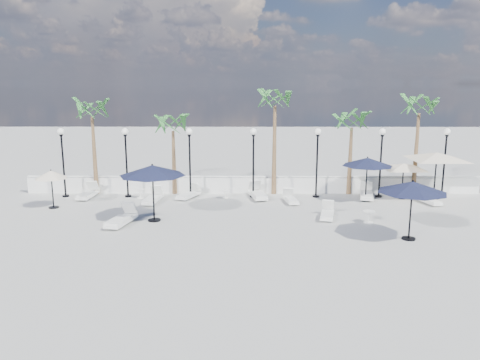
{
  "coord_description": "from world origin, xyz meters",
  "views": [
    {
      "loc": [
        -0.59,
        -18.88,
        6.2
      ],
      "look_at": [
        -0.72,
        3.91,
        1.5
      ],
      "focal_mm": 35.0,
      "sensor_mm": 36.0,
      "label": 1
    }
  ],
  "objects_px": {
    "lounger_5": "(291,199)",
    "parasol_cream_sq_b": "(404,164)",
    "parasol_navy_mid": "(367,162)",
    "parasol_cream_sq_a": "(437,153)",
    "lounger_6": "(327,213)",
    "parasol_cream_small": "(51,175)",
    "lounger_0": "(121,219)",
    "lounger_2": "(88,194)",
    "lounger_4": "(189,194)",
    "parasol_navy_left": "(152,171)",
    "lounger_1": "(153,198)",
    "lounger_8": "(366,194)",
    "lounger_3": "(258,193)",
    "parasol_navy_right": "(412,187)",
    "lounger_7": "(428,200)"
  },
  "relations": [
    {
      "from": "lounger_2",
      "to": "lounger_3",
      "type": "xyz_separation_m",
      "value": [
        9.4,
        0.0,
        0.02
      ]
    },
    {
      "from": "parasol_navy_left",
      "to": "parasol_navy_right",
      "type": "xyz_separation_m",
      "value": [
        10.83,
        -2.57,
        -0.19
      ]
    },
    {
      "from": "lounger_5",
      "to": "parasol_navy_left",
      "type": "distance_m",
      "value": 7.73
    },
    {
      "from": "lounger_2",
      "to": "parasol_navy_mid",
      "type": "xyz_separation_m",
      "value": [
        15.2,
        -0.57,
        1.87
      ]
    },
    {
      "from": "lounger_8",
      "to": "lounger_4",
      "type": "bearing_deg",
      "value": -167.09
    },
    {
      "from": "lounger_4",
      "to": "parasol_cream_sq_a",
      "type": "bearing_deg",
      "value": 23.15
    },
    {
      "from": "parasol_navy_left",
      "to": "parasol_navy_mid",
      "type": "relative_size",
      "value": 1.12
    },
    {
      "from": "lounger_3",
      "to": "parasol_cream_sq_b",
      "type": "xyz_separation_m",
      "value": [
        7.94,
        -0.02,
        1.68
      ]
    },
    {
      "from": "parasol_cream_small",
      "to": "lounger_4",
      "type": "bearing_deg",
      "value": 17.68
    },
    {
      "from": "lounger_0",
      "to": "parasol_cream_sq_b",
      "type": "height_order",
      "value": "parasol_cream_sq_b"
    },
    {
      "from": "lounger_4",
      "to": "parasol_cream_sq_a",
      "type": "distance_m",
      "value": 13.7
    },
    {
      "from": "lounger_3",
      "to": "lounger_7",
      "type": "height_order",
      "value": "lounger_3"
    },
    {
      "from": "lounger_1",
      "to": "lounger_5",
      "type": "relative_size",
      "value": 1.19
    },
    {
      "from": "lounger_8",
      "to": "parasol_navy_right",
      "type": "xyz_separation_m",
      "value": [
        -0.08,
        -6.94,
        1.9
      ]
    },
    {
      "from": "lounger_7",
      "to": "parasol_cream_sq_b",
      "type": "distance_m",
      "value": 2.32
    },
    {
      "from": "lounger_3",
      "to": "parasol_navy_mid",
      "type": "distance_m",
      "value": 6.12
    },
    {
      "from": "lounger_5",
      "to": "lounger_7",
      "type": "xyz_separation_m",
      "value": [
        7.25,
        -0.15,
        0.0
      ]
    },
    {
      "from": "lounger_3",
      "to": "lounger_6",
      "type": "height_order",
      "value": "lounger_3"
    },
    {
      "from": "lounger_1",
      "to": "parasol_navy_left",
      "type": "distance_m",
      "value": 3.99
    },
    {
      "from": "parasol_navy_left",
      "to": "parasol_cream_sq_b",
      "type": "height_order",
      "value": "parasol_navy_left"
    },
    {
      "from": "parasol_cream_sq_b",
      "to": "lounger_1",
      "type": "bearing_deg",
      "value": -175.62
    },
    {
      "from": "lounger_8",
      "to": "lounger_6",
      "type": "bearing_deg",
      "value": -113.38
    },
    {
      "from": "lounger_5",
      "to": "lounger_7",
      "type": "height_order",
      "value": "lounger_7"
    },
    {
      "from": "lounger_0",
      "to": "lounger_3",
      "type": "distance_m",
      "value": 8.01
    },
    {
      "from": "lounger_5",
      "to": "parasol_cream_sq_b",
      "type": "bearing_deg",
      "value": 0.25
    },
    {
      "from": "lounger_8",
      "to": "parasol_cream_sq_b",
      "type": "distance_m",
      "value": 2.56
    },
    {
      "from": "lounger_8",
      "to": "parasol_cream_sq_a",
      "type": "xyz_separation_m",
      "value": [
        3.69,
        -0.02,
        2.29
      ]
    },
    {
      "from": "lounger_7",
      "to": "lounger_8",
      "type": "distance_m",
      "value": 3.18
    },
    {
      "from": "lounger_6",
      "to": "parasol_cream_small",
      "type": "xyz_separation_m",
      "value": [
        -13.62,
        1.76,
        1.48
      ]
    },
    {
      "from": "lounger_3",
      "to": "parasol_navy_right",
      "type": "xyz_separation_m",
      "value": [
        5.92,
        -6.94,
        1.9
      ]
    },
    {
      "from": "lounger_1",
      "to": "parasol_cream_sq_b",
      "type": "relative_size",
      "value": 0.48
    },
    {
      "from": "lounger_5",
      "to": "parasol_navy_mid",
      "type": "bearing_deg",
      "value": -2.57
    },
    {
      "from": "lounger_0",
      "to": "parasol_navy_left",
      "type": "relative_size",
      "value": 0.74
    },
    {
      "from": "parasol_navy_left",
      "to": "parasol_navy_right",
      "type": "relative_size",
      "value": 1.1
    },
    {
      "from": "lounger_5",
      "to": "parasol_navy_left",
      "type": "relative_size",
      "value": 0.56
    },
    {
      "from": "lounger_4",
      "to": "lounger_6",
      "type": "relative_size",
      "value": 1.03
    },
    {
      "from": "lounger_7",
      "to": "lounger_0",
      "type": "bearing_deg",
      "value": 179.57
    },
    {
      "from": "parasol_navy_mid",
      "to": "parasol_cream_sq_a",
      "type": "height_order",
      "value": "parasol_cream_sq_a"
    },
    {
      "from": "lounger_0",
      "to": "lounger_3",
      "type": "xyz_separation_m",
      "value": [
        6.26,
        4.99,
        -0.0
      ]
    },
    {
      "from": "lounger_2",
      "to": "parasol_navy_left",
      "type": "xyz_separation_m",
      "value": [
        4.49,
        -4.37,
        2.1
      ]
    },
    {
      "from": "parasol_navy_right",
      "to": "lounger_2",
      "type": "bearing_deg",
      "value": 155.65
    },
    {
      "from": "parasol_navy_mid",
      "to": "parasol_navy_left",
      "type": "bearing_deg",
      "value": -160.44
    },
    {
      "from": "lounger_3",
      "to": "lounger_5",
      "type": "relative_size",
      "value": 1.29
    },
    {
      "from": "lounger_4",
      "to": "lounger_8",
      "type": "distance_m",
      "value": 9.81
    },
    {
      "from": "lounger_1",
      "to": "lounger_3",
      "type": "xyz_separation_m",
      "value": [
        5.61,
        1.06,
        0.02
      ]
    },
    {
      "from": "parasol_navy_mid",
      "to": "parasol_cream_sq_a",
      "type": "relative_size",
      "value": 0.48
    },
    {
      "from": "lounger_1",
      "to": "parasol_navy_mid",
      "type": "height_order",
      "value": "parasol_navy_mid"
    },
    {
      "from": "lounger_0",
      "to": "parasol_cream_small",
      "type": "relative_size",
      "value": 1.12
    },
    {
      "from": "parasol_cream_sq_a",
      "to": "lounger_4",
      "type": "bearing_deg",
      "value": 179.92
    },
    {
      "from": "lounger_5",
      "to": "lounger_8",
      "type": "xyz_separation_m",
      "value": [
        4.29,
        1.01,
        0.05
      ]
    }
  ]
}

